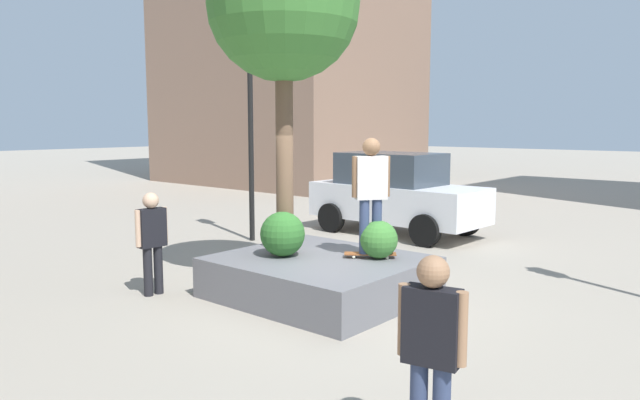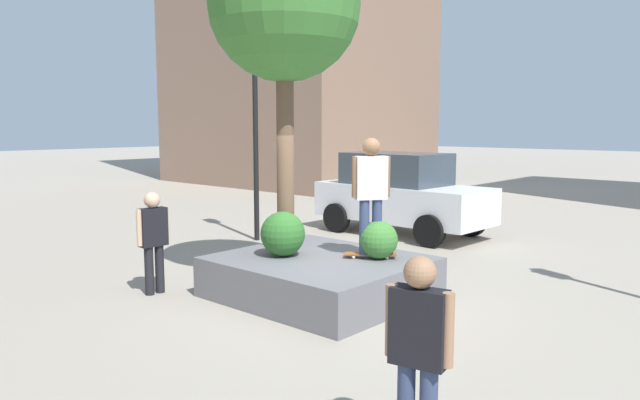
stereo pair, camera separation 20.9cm
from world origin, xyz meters
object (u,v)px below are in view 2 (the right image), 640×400
plaza_tree (284,7)px  pedestrian_crossing (418,344)px  planter_ledge (320,277)px  skateboarder (371,187)px  skateboard (370,254)px  police_car (401,193)px  passerby_with_bag (153,235)px  traffic_light_median (255,94)px

plaza_tree → pedestrian_crossing: plaza_tree is taller
planter_ledge → skateboarder: 1.61m
planter_ledge → skateboard: (0.61, 0.49, 0.37)m
plaza_tree → police_car: 6.53m
planter_ledge → skateboard: 0.86m
passerby_with_bag → traffic_light_median: bearing=117.5°
plaza_tree → passerby_with_bag: 4.12m
police_car → traffic_light_median: (-2.04, -2.91, 2.35)m
skateboard → traffic_light_median: 5.82m
traffic_light_median → passerby_with_bag: bearing=-62.5°
planter_ledge → plaza_tree: plaza_tree is taller
planter_ledge → pedestrian_crossing: size_ratio=1.77×
skateboarder → pedestrian_crossing: size_ratio=1.07×
planter_ledge → pedestrian_crossing: 4.68m
skateboarder → traffic_light_median: traffic_light_median is taller
plaza_tree → skateboarder: size_ratio=2.87×
plaza_tree → police_car: plaza_tree is taller
pedestrian_crossing → passerby_with_bag: 5.82m
planter_ledge → police_car: bearing=111.9°
traffic_light_median → passerby_with_bag: traffic_light_median is taller
planter_ledge → traffic_light_median: traffic_light_median is taller
plaza_tree → skateboard: size_ratio=6.68×
skateboard → traffic_light_median: traffic_light_median is taller
skateboarder → police_car: size_ratio=0.41×
traffic_light_median → pedestrian_crossing: size_ratio=2.98×
skateboarder → passerby_with_bag: 3.50m
skateboard → planter_ledge: bearing=-141.0°
plaza_tree → passerby_with_bag: size_ratio=3.14×
skateboard → skateboarder: size_ratio=0.43×
planter_ledge → pedestrian_crossing: pedestrian_crossing is taller
traffic_light_median → pedestrian_crossing: traffic_light_median is taller
plaza_tree → police_car: size_ratio=1.18×
police_car → pedestrian_crossing: (5.77, -8.24, -0.05)m
traffic_light_median → skateboarder: bearing=-22.2°
police_car → traffic_light_median: 4.26m
skateboard → pedestrian_crossing: 4.54m
passerby_with_bag → skateboarder: bearing=38.6°
planter_ledge → passerby_with_bag: bearing=-141.6°
planter_ledge → passerby_with_bag: (-2.06, -1.63, 0.63)m
planter_ledge → passerby_with_bag: 2.70m
plaza_tree → traffic_light_median: size_ratio=1.03×
plaza_tree → skateboarder: plaza_tree is taller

